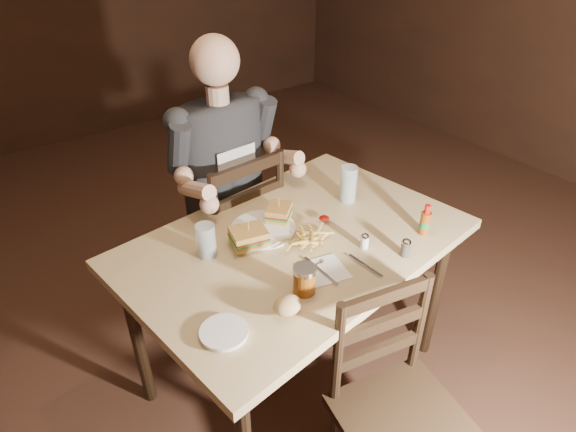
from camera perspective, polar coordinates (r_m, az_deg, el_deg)
room_shell at (r=1.43m, az=0.26°, el=14.49°), size 7.00×7.00×7.00m
main_table at (r=1.90m, az=0.90°, el=-4.56°), size 1.39×1.01×0.77m
chair_far at (r=2.42m, az=-7.15°, el=-2.13°), size 0.47×0.51×0.95m
chair_near at (r=1.75m, az=13.64°, el=-22.70°), size 0.48×0.51×0.86m
diner at (r=2.14m, az=-7.30°, el=8.03°), size 0.57×0.46×0.94m
dinner_plate at (r=1.90m, az=-2.94°, el=-1.65°), size 0.28×0.28×0.01m
sandwich_left at (r=1.79m, az=-4.70°, el=-1.84°), size 0.15×0.13×0.11m
sandwich_right at (r=1.92m, az=-1.09°, el=0.84°), size 0.14×0.14×0.10m
fries_pile at (r=1.81m, az=2.25°, el=-2.46°), size 0.25×0.19×0.04m
ketchup_dollop at (r=1.95m, az=4.32°, el=-0.25°), size 0.05×0.05×0.01m
glass_left at (r=1.76m, az=-9.67°, el=-2.90°), size 0.08×0.08×0.13m
glass_right at (r=2.07m, az=7.17°, el=3.77°), size 0.08×0.08×0.16m
hot_sauce at (r=1.93m, az=15.99°, el=-0.41°), size 0.04×0.04×0.13m
salt_shaker at (r=1.82m, az=9.06°, el=-2.99°), size 0.04×0.04×0.06m
pepper_shaker at (r=1.81m, az=13.77°, el=-3.71°), size 0.04×0.04×0.07m
syrup_dispenser at (r=1.59m, az=1.96°, el=-7.54°), size 0.09×0.09×0.10m
napkin at (r=1.71m, az=4.20°, el=-6.48°), size 0.19×0.18×0.00m
knife at (r=1.70m, az=3.87°, el=-6.48°), size 0.02×0.19×0.00m
fork at (r=1.74m, az=9.13°, el=-5.81°), size 0.02×0.16×0.01m
side_plate at (r=1.49m, az=-7.59°, el=-13.59°), size 0.16×0.16×0.01m
bread_roll at (r=1.52m, az=-0.11°, el=-10.56°), size 0.10×0.09×0.06m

